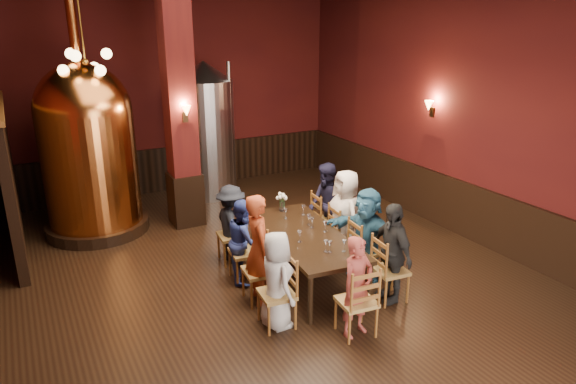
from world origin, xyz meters
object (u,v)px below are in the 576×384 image
person_2 (244,240)px  steel_vessel (206,130)px  dining_table (305,237)px  rose_vase (282,199)px  copper_kettle (88,148)px  person_1 (259,249)px  person_0 (277,280)px

person_2 → steel_vessel: size_ratio=0.44×
dining_table → rose_vase: (0.13, 0.99, 0.27)m
person_2 → steel_vessel: 4.23m
dining_table → copper_kettle: bearing=131.4°
person_1 → copper_kettle: bearing=34.4°
person_0 → copper_kettle: size_ratio=0.30×
person_0 → person_2: 1.33m
person_0 → person_1: person_1 is taller
dining_table → rose_vase: bearing=88.4°
person_1 → person_0: bearing=-174.7°
person_0 → copper_kettle: 4.73m
person_2 → steel_vessel: (0.91, 4.04, 0.83)m
person_0 → rose_vase: person_0 is taller
person_1 → person_2: 0.68m
dining_table → person_0: (-0.95, -0.91, -0.04)m
person_1 → rose_vase: 1.60m
person_2 → person_1: bearing=-162.8°
dining_table → person_1: size_ratio=1.58×
person_0 → steel_vessel: steel_vessel is taller
person_2 → copper_kettle: size_ratio=0.29×
person_0 → person_2: person_0 is taller
dining_table → person_2: bearing=158.8°
person_0 → steel_vessel: (1.04, 5.37, 0.82)m
copper_kettle → rose_vase: 3.64m
steel_vessel → rose_vase: bearing=-89.4°
person_0 → rose_vase: bearing=-28.9°
steel_vessel → rose_vase: 3.51m
copper_kettle → dining_table: bearing=-54.6°
rose_vase → person_2: bearing=-148.6°
steel_vessel → copper_kettle: bearing=-158.8°
person_1 → rose_vase: person_1 is taller
person_0 → steel_vessel: 5.53m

